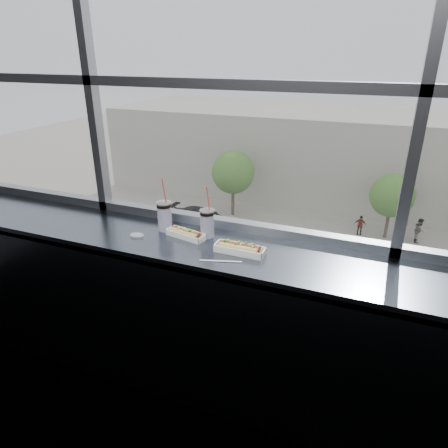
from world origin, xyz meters
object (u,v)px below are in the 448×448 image
at_px(loose_straw, 221,261).
at_px(car_near_c, 366,309).
at_px(pedestrian_c, 420,228).
at_px(hotdog_tray_left, 186,233).
at_px(pedestrian_b, 360,223).
at_px(soda_cup_right, 207,222).
at_px(tree_center, 392,196).
at_px(soda_cup_left, 164,215).
at_px(car_near_a, 98,253).
at_px(car_far_a, 203,217).
at_px(tree_left, 233,172).
at_px(car_near_b, 215,279).
at_px(hotdog_tray_right, 240,248).
at_px(wrapper, 137,235).

bearing_deg(loose_straw, car_near_c, 68.78).
bearing_deg(pedestrian_c, hotdog_tray_left, 170.93).
bearing_deg(pedestrian_b, pedestrian_c, 3.99).
distance_m(soda_cup_right, tree_center, 29.59).
bearing_deg(car_near_c, soda_cup_left, 179.68).
relative_size(car_near_a, pedestrian_b, 3.44).
bearing_deg(tree_center, car_far_a, -163.43).
relative_size(hotdog_tray_left, soda_cup_right, 0.80).
distance_m(soda_cup_left, tree_center, 29.62).
bearing_deg(loose_straw, car_far_a, 98.12).
xyz_separation_m(hotdog_tray_left, car_near_c, (1.51, 16.24, -10.92)).
height_order(hotdog_tray_left, pedestrian_c, hotdog_tray_left).
height_order(hotdog_tray_left, tree_center, hotdog_tray_left).
distance_m(tree_left, tree_center, 12.47).
xyz_separation_m(car_near_c, pedestrian_c, (3.02, 12.11, -0.05)).
bearing_deg(car_far_a, car_near_b, -150.30).
height_order(car_near_b, tree_center, tree_center).
bearing_deg(car_far_a, tree_left, -12.73).
bearing_deg(tree_left, loose_straw, -69.68).
relative_size(loose_straw, tree_center, 0.05).
distance_m(car_far_a, tree_left, 4.88).
height_order(hotdog_tray_right, car_near_a, hotdog_tray_right).
xyz_separation_m(car_near_a, pedestrian_c, (19.56, 12.11, 0.02)).
xyz_separation_m(hotdog_tray_left, soda_cup_left, (-0.18, 0.05, 0.08)).
distance_m(hotdog_tray_left, pedestrian_b, 30.19).
xyz_separation_m(car_near_b, tree_center, (9.07, 12.00, 2.36)).
relative_size(soda_cup_right, loose_straw, 1.46).
relative_size(car_near_b, pedestrian_c, 2.70).
height_order(hotdog_tray_right, pedestrian_b, hotdog_tray_right).
relative_size(hotdog_tray_left, tree_left, 0.05).
height_order(hotdog_tray_left, car_near_b, hotdog_tray_left).
relative_size(soda_cup_right, car_near_c, 0.05).
bearing_deg(pedestrian_c, wrapper, 170.39).
bearing_deg(hotdog_tray_right, car_near_a, 134.19).
bearing_deg(pedestrian_c, car_near_c, 165.99).
distance_m(loose_straw, car_near_a, 25.04).
bearing_deg(car_near_c, hotdog_tray_left, -179.68).
bearing_deg(pedestrian_c, pedestrian_b, 93.99).
bearing_deg(hotdog_tray_left, tree_center, 97.41).
relative_size(soda_cup_left, pedestrian_c, 0.16).
bearing_deg(tree_center, pedestrian_c, 2.68).
relative_size(car_near_c, pedestrian_c, 3.07).
height_order(hotdog_tray_left, car_near_c, hotdog_tray_left).
height_order(hotdog_tray_right, soda_cup_left, soda_cup_left).
relative_size(pedestrian_b, tree_left, 0.33).
relative_size(hotdog_tray_right, wrapper, 3.08).
height_order(soda_cup_left, tree_center, soda_cup_left).
relative_size(hotdog_tray_right, tree_center, 0.06).
xyz_separation_m(soda_cup_right, tree_left, (-10.33, 28.18, -8.36)).
bearing_deg(car_near_b, hotdog_tray_right, -156.79).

